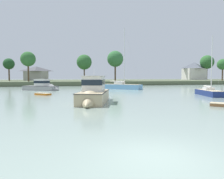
{
  "coord_description": "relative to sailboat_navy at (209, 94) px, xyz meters",
  "views": [
    {
      "loc": [
        -3.48,
        -7.12,
        2.91
      ],
      "look_at": [
        4.37,
        23.59,
        1.03
      ],
      "focal_mm": 34.36,
      "sensor_mm": 36.0,
      "label": 1
    }
  ],
  "objects": [
    {
      "name": "ground_plane",
      "position": [
        -19.39,
        -21.26,
        -0.22
      ],
      "size": [
        535.54,
        535.54,
        0.0
      ],
      "primitive_type": "plane",
      "color": "gray"
    },
    {
      "name": "shore_tree_right_mid",
      "position": [
        53.44,
        68.67,
        10.37
      ],
      "size": [
        7.14,
        7.14,
        12.81
      ],
      "color": "brown",
      "rests_on": "far_shore_bank"
    },
    {
      "name": "sailboat_skyblue",
      "position": [
        -8.14,
        20.33,
        0.1
      ],
      "size": [
        8.64,
        8.93,
        14.98
      ],
      "color": "#669ECC",
      "rests_on": "ground"
    },
    {
      "name": "shore_tree_left_mid",
      "position": [
        -31.79,
        44.68,
        8.3
      ],
      "size": [
        4.68,
        4.68,
        9.53
      ],
      "color": "brown",
      "rests_on": "far_shore_bank"
    },
    {
      "name": "shore_tree_center_right",
      "position": [
        -13.25,
        50.3,
        8.04
      ],
      "size": [
        5.5,
        5.5,
        9.64
      ],
      "color": "brown",
      "rests_on": "far_shore_bank"
    },
    {
      "name": "shore_tree_inland_a",
      "position": [
        -40.6,
        60.34,
        7.53
      ],
      "size": [
        4.18,
        4.18,
        8.52
      ],
      "color": "brown",
      "rests_on": "far_shore_bank"
    },
    {
      "name": "cruiser_sand",
      "position": [
        -19.06,
        -4.99,
        0.49
      ],
      "size": [
        5.42,
        9.81,
        5.8
      ],
      "color": "tan",
      "rests_on": "ground"
    },
    {
      "name": "shore_tree_far_right",
      "position": [
        42.33,
        45.1,
        7.69
      ],
      "size": [
        4.42,
        4.42,
        8.78
      ],
      "color": "brown",
      "rests_on": "far_shore_bank"
    },
    {
      "name": "sailboat_navy",
      "position": [
        0.0,
        0.0,
        0.0
      ],
      "size": [
        3.94,
        7.41,
        9.71
      ],
      "color": "navy",
      "rests_on": "ground"
    },
    {
      "name": "cottage_near_water",
      "position": [
        -31.47,
        68.14,
        4.25
      ],
      "size": [
        10.36,
        7.54,
        5.94
      ],
      "color": "#9E998E",
      "rests_on": "far_shore_bank"
    },
    {
      "name": "dinghy_orange",
      "position": [
        -25.15,
        7.51,
        -0.11
      ],
      "size": [
        2.81,
        2.72,
        0.44
      ],
      "color": "orange",
      "rests_on": "ground"
    },
    {
      "name": "cottage_hillside",
      "position": [
        48.04,
        71.88,
        5.94
      ],
      "size": [
        11.33,
        7.92,
        9.19
      ],
      "color": "silver",
      "rests_on": "far_shore_bank"
    },
    {
      "name": "far_shore_bank",
      "position": [
        -19.39,
        66.79,
        0.48
      ],
      "size": [
        240.99,
        54.74,
        1.4
      ],
      "primitive_type": "cube",
      "color": "#4C563D",
      "rests_on": "ground"
    },
    {
      "name": "shore_tree_center",
      "position": [
        -0.87,
        52.64,
        9.64
      ],
      "size": [
        6.25,
        6.25,
        11.64
      ],
      "color": "brown",
      "rests_on": "far_shore_bank"
    },
    {
      "name": "cruiser_grey",
      "position": [
        -25.7,
        20.09,
        0.31
      ],
      "size": [
        8.76,
        7.15,
        4.82
      ],
      "color": "gray",
      "rests_on": "ground"
    }
  ]
}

